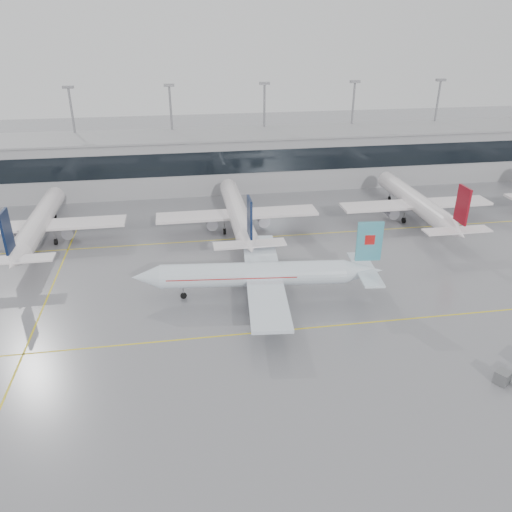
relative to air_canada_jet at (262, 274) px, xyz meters
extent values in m
plane|color=gray|center=(-0.43, -9.03, -3.50)|extent=(320.00, 320.00, 0.00)
cube|color=yellow|center=(-0.43, -9.03, -3.49)|extent=(120.00, 0.25, 0.01)
cube|color=yellow|center=(-0.43, 20.97, -3.49)|extent=(120.00, 0.25, 0.01)
cube|color=yellow|center=(-30.43, 5.97, -3.49)|extent=(0.25, 60.00, 0.01)
cube|color=#959599|center=(-0.43, 52.97, 2.50)|extent=(180.00, 15.00, 12.00)
cube|color=black|center=(-0.43, 45.42, 4.00)|extent=(180.00, 0.20, 5.00)
cube|color=gray|center=(-0.43, 52.97, 8.70)|extent=(182.00, 16.00, 0.40)
cylinder|color=gray|center=(-33.43, 58.97, 7.50)|extent=(0.50, 0.50, 22.00)
cube|color=gray|center=(-33.43, 58.97, 18.80)|extent=(2.40, 1.00, 0.60)
cylinder|color=gray|center=(-11.43, 58.97, 7.50)|extent=(0.50, 0.50, 22.00)
cube|color=gray|center=(-11.43, 58.97, 18.80)|extent=(2.40, 1.00, 0.60)
cylinder|color=gray|center=(10.57, 58.97, 7.50)|extent=(0.50, 0.50, 22.00)
cube|color=gray|center=(10.57, 58.97, 18.80)|extent=(2.40, 1.00, 0.60)
cylinder|color=gray|center=(32.57, 58.97, 7.50)|extent=(0.50, 0.50, 22.00)
cube|color=gray|center=(32.57, 58.97, 18.80)|extent=(2.40, 1.00, 0.60)
cylinder|color=gray|center=(54.57, 58.97, 7.50)|extent=(0.50, 0.50, 22.00)
cube|color=gray|center=(54.57, 58.97, 18.80)|extent=(2.40, 1.00, 0.60)
cylinder|color=gray|center=(76.57, 58.97, 7.50)|extent=(0.50, 0.50, 22.00)
cylinder|color=silver|center=(-1.29, 0.13, 0.09)|extent=(26.06, 5.89, 3.39)
cone|color=silver|center=(-16.14, 1.58, 0.09)|extent=(4.31, 3.76, 3.39)
cone|color=silver|center=(14.36, -1.41, 0.09)|extent=(5.90, 3.92, 3.39)
cube|color=silver|center=(0.20, -0.02, -0.31)|extent=(7.71, 28.36, 0.45)
cube|color=silver|center=(14.56, -1.43, 0.39)|extent=(3.84, 10.99, 0.25)
cube|color=teal|center=(14.76, -1.45, 4.68)|extent=(3.62, 0.70, 5.78)
cylinder|color=gray|center=(-0.76, -4.75, -1.81)|extent=(3.79, 2.44, 2.10)
cylinder|color=gray|center=(0.17, 4.81, -1.81)|extent=(3.79, 2.44, 2.10)
cylinder|color=gray|center=(-11.16, 1.09, -2.33)|extent=(0.20, 0.20, 1.44)
cylinder|color=black|center=(-11.16, 1.09, -3.05)|extent=(0.92, 0.39, 0.90)
cylinder|color=gray|center=(0.95, -2.71, -2.23)|extent=(0.24, 0.24, 1.44)
cylinder|color=black|center=(0.95, -2.71, -2.95)|extent=(1.14, 0.56, 1.10)
cylinder|color=gray|center=(1.45, 2.47, -2.23)|extent=(0.24, 0.24, 1.44)
cylinder|color=black|center=(1.45, 2.47, -2.95)|extent=(1.14, 0.56, 1.10)
cube|color=#B70F0F|center=(14.76, -1.45, 4.99)|extent=(1.44, 0.58, 1.40)
cube|color=#B70F0F|center=(-4.27, 0.42, 0.29)|extent=(18.25, 5.16, 0.12)
cylinder|color=white|center=(-35.43, 25.97, 0.30)|extent=(3.59, 27.36, 3.59)
cone|color=white|center=(-35.43, 41.65, 0.30)|extent=(3.59, 4.00, 3.59)
cone|color=white|center=(-35.43, 9.49, 0.30)|extent=(3.59, 5.60, 3.59)
cube|color=white|center=(-35.43, 24.47, -0.10)|extent=(29.64, 5.00, 0.45)
cube|color=white|center=(-35.43, 9.29, 0.60)|extent=(11.40, 2.80, 0.25)
cube|color=#0A1736|center=(-35.43, 9.09, 5.16)|extent=(0.35, 3.60, 6.12)
cylinder|color=gray|center=(-40.23, 24.97, -1.60)|extent=(2.10, 3.60, 2.10)
cylinder|color=gray|center=(-30.63, 24.97, -1.60)|extent=(2.10, 3.60, 2.10)
cylinder|color=gray|center=(-35.43, 36.65, -2.27)|extent=(0.20, 0.20, 1.56)
cylinder|color=black|center=(-35.43, 36.65, -3.05)|extent=(0.30, 0.90, 0.90)
cylinder|color=gray|center=(-38.03, 23.47, -2.17)|extent=(0.24, 0.24, 1.56)
cylinder|color=black|center=(-38.03, 23.47, -2.95)|extent=(0.45, 1.10, 1.10)
cylinder|color=gray|center=(-32.83, 23.47, -2.17)|extent=(0.24, 0.24, 1.56)
cylinder|color=black|center=(-32.83, 23.47, -2.95)|extent=(0.45, 1.10, 1.10)
cylinder|color=white|center=(-0.43, 25.97, 0.30)|extent=(3.59, 27.36, 3.59)
cone|color=white|center=(-0.43, 41.65, 0.30)|extent=(3.59, 4.00, 3.59)
cone|color=white|center=(-0.43, 9.49, 0.30)|extent=(3.59, 5.60, 3.59)
cube|color=white|center=(-0.43, 24.47, -0.10)|extent=(29.64, 5.00, 0.45)
cube|color=white|center=(-0.43, 9.29, 0.60)|extent=(11.40, 2.80, 0.25)
cube|color=#0A1736|center=(-0.43, 9.09, 5.16)|extent=(0.35, 3.60, 6.12)
cylinder|color=gray|center=(-5.23, 24.97, -1.60)|extent=(2.10, 3.60, 2.10)
cylinder|color=gray|center=(4.37, 24.97, -1.60)|extent=(2.10, 3.60, 2.10)
cylinder|color=gray|center=(-0.43, 36.65, -2.27)|extent=(0.20, 0.20, 1.56)
cylinder|color=black|center=(-0.43, 36.65, -3.05)|extent=(0.30, 0.90, 0.90)
cylinder|color=gray|center=(-3.03, 23.47, -2.17)|extent=(0.24, 0.24, 1.56)
cylinder|color=black|center=(-3.03, 23.47, -2.95)|extent=(0.45, 1.10, 1.10)
cylinder|color=gray|center=(2.17, 23.47, -2.17)|extent=(0.24, 0.24, 1.56)
cylinder|color=black|center=(2.17, 23.47, -2.95)|extent=(0.45, 1.10, 1.10)
cylinder|color=white|center=(34.57, 25.97, 0.30)|extent=(3.59, 27.36, 3.59)
cone|color=white|center=(34.57, 41.65, 0.30)|extent=(3.59, 4.00, 3.59)
cone|color=white|center=(34.57, 9.49, 0.30)|extent=(3.59, 5.60, 3.59)
cube|color=white|center=(34.57, 24.47, -0.10)|extent=(29.64, 5.00, 0.45)
cube|color=white|center=(34.57, 9.29, 0.60)|extent=(11.40, 2.80, 0.25)
cube|color=maroon|center=(34.57, 9.09, 5.16)|extent=(0.35, 3.60, 6.12)
cylinder|color=gray|center=(29.77, 24.97, -1.60)|extent=(2.10, 3.60, 2.10)
cylinder|color=gray|center=(39.37, 24.97, -1.60)|extent=(2.10, 3.60, 2.10)
cylinder|color=gray|center=(34.57, 36.65, -2.27)|extent=(0.20, 0.20, 1.56)
cylinder|color=black|center=(34.57, 36.65, -3.05)|extent=(0.30, 0.90, 0.90)
cylinder|color=gray|center=(31.97, 23.47, -2.17)|extent=(0.24, 0.24, 1.56)
cylinder|color=black|center=(31.97, 23.47, -2.95)|extent=(0.45, 1.10, 1.10)
cylinder|color=gray|center=(37.17, 23.47, -2.17)|extent=(0.24, 0.24, 1.56)
cylinder|color=black|center=(37.17, 23.47, -2.95)|extent=(0.45, 1.10, 1.10)
cube|color=slate|center=(22.66, -22.76, -2.75)|extent=(2.01, 1.98, 1.50)
camera|label=1|loc=(-10.72, -61.20, 32.64)|focal=35.00mm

